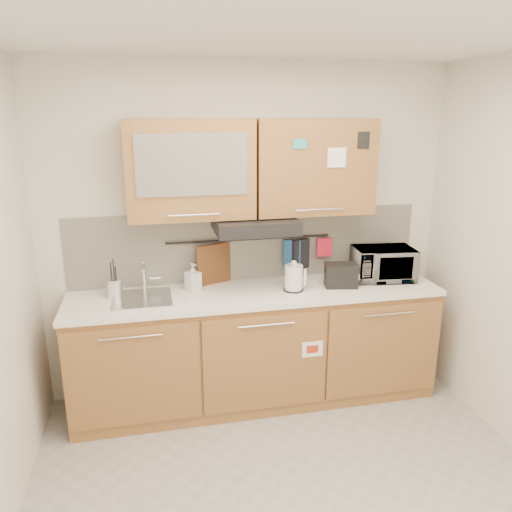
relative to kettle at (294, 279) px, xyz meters
name	(u,v)px	position (x,y,z in m)	size (l,w,h in m)	color
floor	(300,507)	(-0.28, -1.14, -1.01)	(3.20, 3.20, 0.00)	#9E9993
ceiling	(315,24)	(-0.28, -1.14, 1.59)	(3.20, 3.20, 0.00)	white
wall_back	(248,233)	(-0.28, 0.36, 0.29)	(3.20, 3.20, 0.00)	silver
base_cabinet	(257,352)	(-0.28, 0.05, -0.61)	(2.80, 0.64, 0.88)	#A56E3A
countertop	(257,293)	(-0.28, 0.05, -0.11)	(2.82, 0.62, 0.04)	white
backsplash	(249,245)	(-0.28, 0.35, 0.19)	(2.80, 0.02, 0.56)	silver
upper_cabinets	(252,168)	(-0.28, 0.18, 0.82)	(1.82, 0.37, 0.70)	#A56E3A
range_hood	(255,225)	(-0.28, 0.11, 0.41)	(0.60, 0.46, 0.10)	black
sink	(142,298)	(-1.13, 0.07, -0.09)	(0.42, 0.40, 0.26)	silver
utensil_rail	(250,239)	(-0.28, 0.31, 0.25)	(0.02, 0.02, 1.30)	black
utensil_crock	(115,288)	(-1.32, 0.14, -0.02)	(0.13, 0.13, 0.29)	silver
kettle	(294,279)	(0.00, 0.00, 0.00)	(0.18, 0.17, 0.24)	silver
toaster	(341,275)	(0.38, 0.01, 0.00)	(0.27, 0.19, 0.19)	black
microwave	(383,264)	(0.78, 0.11, 0.04)	(0.47, 0.32, 0.26)	#999999
soap_bottle	(193,277)	(-0.74, 0.17, 0.01)	(0.10, 0.10, 0.21)	#999999
cutting_board	(215,268)	(-0.56, 0.29, 0.03)	(0.32, 0.02, 0.39)	brown
oven_mitt	(292,253)	(0.07, 0.29, 0.11)	(0.14, 0.03, 0.23)	#1D4B86
dark_pouch	(300,254)	(0.14, 0.29, 0.11)	(0.15, 0.04, 0.24)	black
pot_holder	(324,247)	(0.34, 0.29, 0.15)	(0.12, 0.02, 0.15)	red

